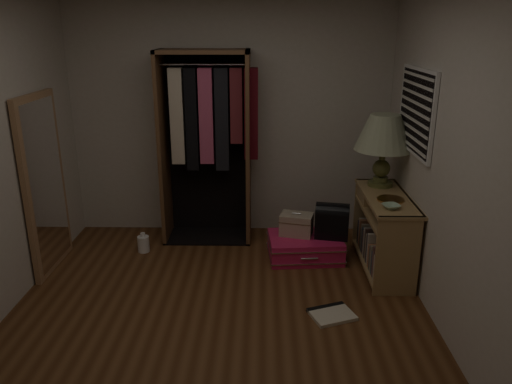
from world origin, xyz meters
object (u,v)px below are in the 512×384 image
floor_mirror (45,184)px  train_case (296,224)px  black_bag (332,220)px  table_lamp (384,134)px  white_jug (143,244)px  console_bookshelf (383,229)px  open_wardrobe (209,131)px  pink_suitcase (305,247)px

floor_mirror → train_case: floor_mirror is taller
train_case → black_bag: size_ratio=1.01×
floor_mirror → table_lamp: size_ratio=2.25×
white_jug → train_case: bearing=-1.9°
console_bookshelf → floor_mirror: bearing=-179.3°
black_bag → white_jug: black_bag is taller
open_wardrobe → train_case: bearing=-27.6°
floor_mirror → black_bag: size_ratio=4.61×
floor_mirror → white_jug: bearing=22.7°
open_wardrobe → floor_mirror: (-1.49, -0.77, -0.36)m
floor_mirror → console_bookshelf: bearing=0.7°
open_wardrobe → white_jug: open_wardrobe is taller
console_bookshelf → floor_mirror: floor_mirror is taller
white_jug → console_bookshelf: bearing=-6.9°
console_bookshelf → open_wardrobe: 2.06m
floor_mirror → white_jug: size_ratio=8.02×
train_case → pink_suitcase: bearing=-19.8°
train_case → table_lamp: bearing=16.8°
console_bookshelf → white_jug: bearing=173.1°
train_case → black_bag: bearing=4.9°
black_bag → floor_mirror: bearing=-164.5°
pink_suitcase → black_bag: 0.40m
black_bag → table_lamp: table_lamp is taller
pink_suitcase → white_jug: size_ratio=3.73×
black_bag → table_lamp: (0.47, 0.10, 0.86)m
white_jug → open_wardrobe: bearing=32.3°
table_lamp → train_case: bearing=-177.1°
open_wardrobe → floor_mirror: size_ratio=1.21×
train_case → floor_mirror: bearing=-159.3°
open_wardrobe → white_jug: bearing=-147.7°
black_bag → white_jug: 1.99m
console_bookshelf → train_case: (-0.83, 0.24, -0.05)m
open_wardrobe → console_bookshelf: bearing=-22.5°
console_bookshelf → black_bag: 0.51m
console_bookshelf → train_case: console_bookshelf is taller
table_lamp → white_jug: table_lamp is taller
black_bag → table_lamp: size_ratio=0.49×
black_bag → train_case: bearing=-178.2°
pink_suitcase → table_lamp: (0.74, 0.10, 1.16)m
floor_mirror → pink_suitcase: size_ratio=2.15×
train_case → black_bag: (0.35, -0.06, 0.07)m
console_bookshelf → train_case: bearing=163.6°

